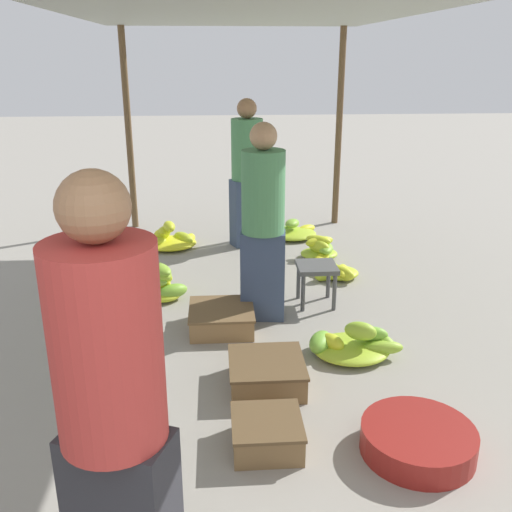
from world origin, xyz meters
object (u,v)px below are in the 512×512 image
basin_black (418,440)px  banana_pile_right_1 (352,345)px  banana_pile_left_1 (162,284)px  banana_pile_right_3 (336,272)px  shopper_walking_far (263,221)px  stool (317,272)px  crate_far (267,433)px  banana_pile_right_0 (292,232)px  crate_near (222,318)px  banana_pile_left_0 (169,240)px  crate_mid (267,373)px  shopper_walking_mid (247,171)px  banana_pile_right_2 (320,249)px  vendor_foreground (113,412)px

basin_black → banana_pile_right_1: 1.11m
basin_black → banana_pile_left_1: size_ratio=1.28×
banana_pile_right_3 → shopper_walking_far: bearing=-133.8°
stool → crate_far: bearing=-107.5°
banana_pile_left_1 → banana_pile_right_0: size_ratio=0.78×
crate_near → shopper_walking_far: (0.35, 0.19, 0.75)m
banana_pile_left_0 → crate_near: (0.57, -2.12, 0.01)m
banana_pile_left_0 → crate_mid: (0.85, -2.98, 0.01)m
stool → basin_black: bearing=-83.6°
banana_pile_left_0 → banana_pile_right_0: banana_pile_left_0 is taller
basin_black → shopper_walking_far: 2.07m
banana_pile_left_1 → basin_black: bearing=-54.5°
shopper_walking_far → banana_pile_right_3: bearing=46.2°
banana_pile_left_1 → shopper_walking_mid: (0.86, 1.52, 0.71)m
banana_pile_right_1 → banana_pile_right_3: (0.19, 1.52, -0.02)m
shopper_walking_mid → banana_pile_right_2: bearing=-36.8°
banana_pile_right_2 → crate_far: size_ratio=1.24×
banana_pile_right_1 → basin_black: bearing=-84.2°
crate_far → banana_pile_left_0: bearing=102.5°
banana_pile_left_1 → shopper_walking_mid: shopper_walking_mid is taller
banana_pile_right_2 → shopper_walking_far: (-0.74, -1.40, 0.73)m
crate_far → crate_near: bearing=98.9°
banana_pile_left_0 → shopper_walking_far: 2.27m
crate_near → shopper_walking_mid: (0.33, 2.15, 0.77)m
shopper_walking_mid → shopper_walking_far: 1.96m
vendor_foreground → stool: bearing=66.7°
banana_pile_left_1 → banana_pile_left_0: bearing=91.6°
banana_pile_right_1 → crate_mid: banana_pile_right_1 is taller
banana_pile_right_0 → crate_mid: size_ratio=1.27×
banana_pile_left_0 → banana_pile_left_1: banana_pile_left_1 is taller
banana_pile_left_0 → crate_mid: bearing=-74.0°
banana_pile_right_2 → crate_far: bearing=-105.5°
banana_pile_right_0 → banana_pile_right_3: 1.38m
banana_pile_left_1 → banana_pile_right_1: size_ratio=0.69×
basin_black → banana_pile_right_3: banana_pile_right_3 is taller
banana_pile_right_0 → banana_pile_right_1: 2.88m
vendor_foreground → crate_far: bearing=56.4°
crate_near → shopper_walking_far: shopper_walking_far is taller
crate_near → shopper_walking_far: 0.85m
banana_pile_left_1 → crate_near: (0.52, -0.63, -0.06)m
vendor_foreground → banana_pile_right_3: size_ratio=3.65×
vendor_foreground → banana_pile_left_1: vendor_foreground is taller
banana_pile_left_1 → banana_pile_right_1: bearing=-37.3°
basin_black → banana_pile_right_0: 3.98m
basin_black → banana_pile_right_0: bearing=92.6°
banana_pile_left_1 → crate_far: size_ratio=1.25×
stool → banana_pile_right_2: bearing=78.0°
banana_pile_right_1 → crate_mid: 0.76m
banana_pile_right_2 → stool: bearing=-102.0°
banana_pile_right_2 → banana_pile_right_3: banana_pile_right_2 is taller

